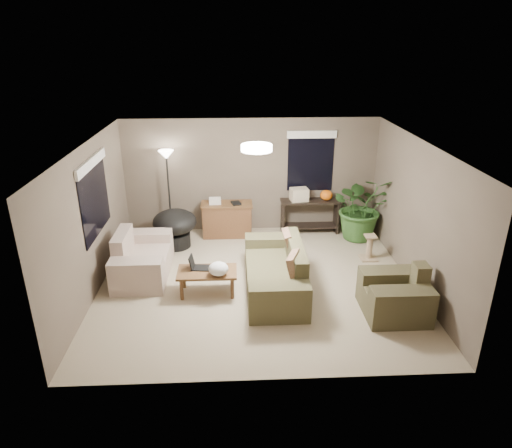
{
  "coord_description": "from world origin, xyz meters",
  "views": [
    {
      "loc": [
        -0.36,
        -7.13,
        4.08
      ],
      "look_at": [
        0.0,
        0.2,
        1.05
      ],
      "focal_mm": 32.0,
      "sensor_mm": 36.0,
      "label": 1
    }
  ],
  "objects_px": {
    "loveseat": "(141,260)",
    "houseplant": "(361,214)",
    "papasan_chair": "(175,226)",
    "coffee_table": "(207,274)",
    "floor_lamp": "(167,165)",
    "cat_scratching_post": "(369,249)",
    "desk": "(227,219)",
    "console_table": "(310,214)",
    "main_sofa": "(277,274)",
    "armchair": "(395,296)"
  },
  "relations": [
    {
      "from": "papasan_chair",
      "to": "armchair",
      "type": "bearing_deg",
      "value": -35.55
    },
    {
      "from": "loveseat",
      "to": "console_table",
      "type": "xyz_separation_m",
      "value": [
        3.38,
        1.83,
        0.14
      ]
    },
    {
      "from": "armchair",
      "to": "console_table",
      "type": "height_order",
      "value": "armchair"
    },
    {
      "from": "armchair",
      "to": "houseplant",
      "type": "relative_size",
      "value": 0.69
    },
    {
      "from": "houseplant",
      "to": "main_sofa",
      "type": "bearing_deg",
      "value": -133.94
    },
    {
      "from": "cat_scratching_post",
      "to": "loveseat",
      "type": "bearing_deg",
      "value": -174.32
    },
    {
      "from": "coffee_table",
      "to": "floor_lamp",
      "type": "relative_size",
      "value": 0.52
    },
    {
      "from": "loveseat",
      "to": "papasan_chair",
      "type": "relative_size",
      "value": 1.64
    },
    {
      "from": "desk",
      "to": "console_table",
      "type": "relative_size",
      "value": 0.85
    },
    {
      "from": "desk",
      "to": "armchair",
      "type": "bearing_deg",
      "value": -50.02
    },
    {
      "from": "desk",
      "to": "floor_lamp",
      "type": "distance_m",
      "value": 1.73
    },
    {
      "from": "cat_scratching_post",
      "to": "main_sofa",
      "type": "bearing_deg",
      "value": -151.12
    },
    {
      "from": "coffee_table",
      "to": "console_table",
      "type": "xyz_separation_m",
      "value": [
        2.14,
        2.54,
        0.08
      ]
    },
    {
      "from": "armchair",
      "to": "coffee_table",
      "type": "relative_size",
      "value": 1.0
    },
    {
      "from": "armchair",
      "to": "console_table",
      "type": "bearing_deg",
      "value": 104.34
    },
    {
      "from": "desk",
      "to": "console_table",
      "type": "bearing_deg",
      "value": 3.43
    },
    {
      "from": "armchair",
      "to": "floor_lamp",
      "type": "relative_size",
      "value": 0.52
    },
    {
      "from": "console_table",
      "to": "papasan_chair",
      "type": "height_order",
      "value": "papasan_chair"
    },
    {
      "from": "main_sofa",
      "to": "papasan_chair",
      "type": "bearing_deg",
      "value": 136.7
    },
    {
      "from": "loveseat",
      "to": "cat_scratching_post",
      "type": "xyz_separation_m",
      "value": [
        4.35,
        0.43,
        -0.08
      ]
    },
    {
      "from": "main_sofa",
      "to": "loveseat",
      "type": "xyz_separation_m",
      "value": [
        -2.43,
        0.63,
        0.0
      ]
    },
    {
      "from": "main_sofa",
      "to": "houseplant",
      "type": "relative_size",
      "value": 1.52
    },
    {
      "from": "loveseat",
      "to": "console_table",
      "type": "bearing_deg",
      "value": 28.48
    },
    {
      "from": "coffee_table",
      "to": "desk",
      "type": "relative_size",
      "value": 0.91
    },
    {
      "from": "coffee_table",
      "to": "cat_scratching_post",
      "type": "distance_m",
      "value": 3.32
    },
    {
      "from": "houseplant",
      "to": "cat_scratching_post",
      "type": "height_order",
      "value": "houseplant"
    },
    {
      "from": "loveseat",
      "to": "papasan_chair",
      "type": "height_order",
      "value": "loveseat"
    },
    {
      "from": "main_sofa",
      "to": "floor_lamp",
      "type": "bearing_deg",
      "value": 131.27
    },
    {
      "from": "main_sofa",
      "to": "armchair",
      "type": "relative_size",
      "value": 2.2
    },
    {
      "from": "armchair",
      "to": "console_table",
      "type": "distance_m",
      "value": 3.41
    },
    {
      "from": "coffee_table",
      "to": "console_table",
      "type": "distance_m",
      "value": 3.32
    },
    {
      "from": "main_sofa",
      "to": "armchair",
      "type": "height_order",
      "value": "same"
    },
    {
      "from": "papasan_chair",
      "to": "cat_scratching_post",
      "type": "height_order",
      "value": "papasan_chair"
    },
    {
      "from": "armchair",
      "to": "floor_lamp",
      "type": "bearing_deg",
      "value": 140.31
    },
    {
      "from": "loveseat",
      "to": "desk",
      "type": "relative_size",
      "value": 1.45
    },
    {
      "from": "console_table",
      "to": "houseplant",
      "type": "relative_size",
      "value": 0.9
    },
    {
      "from": "papasan_chair",
      "to": "houseplant",
      "type": "distance_m",
      "value": 3.96
    },
    {
      "from": "houseplant",
      "to": "console_table",
      "type": "bearing_deg",
      "value": 160.16
    },
    {
      "from": "armchair",
      "to": "houseplant",
      "type": "distance_m",
      "value": 2.94
    },
    {
      "from": "loveseat",
      "to": "houseplant",
      "type": "height_order",
      "value": "houseplant"
    },
    {
      "from": "coffee_table",
      "to": "desk",
      "type": "bearing_deg",
      "value": 82.68
    },
    {
      "from": "console_table",
      "to": "coffee_table",
      "type": "bearing_deg",
      "value": -130.13
    },
    {
      "from": "loveseat",
      "to": "cat_scratching_post",
      "type": "height_order",
      "value": "loveseat"
    },
    {
      "from": "coffee_table",
      "to": "houseplant",
      "type": "height_order",
      "value": "houseplant"
    },
    {
      "from": "desk",
      "to": "console_table",
      "type": "xyz_separation_m",
      "value": [
        1.83,
        0.11,
        0.06
      ]
    },
    {
      "from": "main_sofa",
      "to": "console_table",
      "type": "relative_size",
      "value": 1.69
    },
    {
      "from": "cat_scratching_post",
      "to": "houseplant",
      "type": "bearing_deg",
      "value": 85.31
    },
    {
      "from": "loveseat",
      "to": "houseplant",
      "type": "bearing_deg",
      "value": 18.15
    },
    {
      "from": "coffee_table",
      "to": "floor_lamp",
      "type": "distance_m",
      "value": 2.91
    },
    {
      "from": "papasan_chair",
      "to": "main_sofa",
      "type": "bearing_deg",
      "value": -43.3
    }
  ]
}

